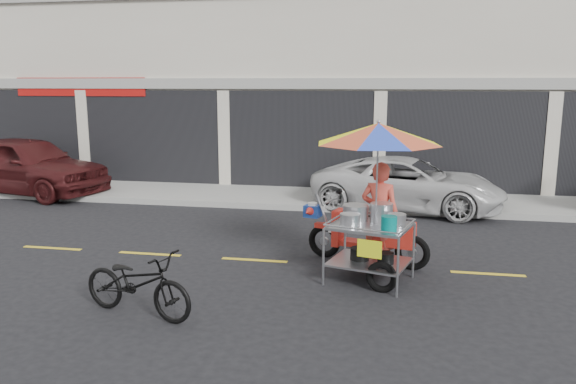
% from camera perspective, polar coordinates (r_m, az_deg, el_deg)
% --- Properties ---
extents(ground, '(90.00, 90.00, 0.00)m').
position_cam_1_polar(ground, '(9.87, 8.01, -7.54)').
color(ground, black).
extents(sidewalk, '(45.00, 3.00, 0.15)m').
position_cam_1_polar(sidewalk, '(15.17, 9.02, -0.69)').
color(sidewalk, gray).
rests_on(sidewalk, ground).
extents(shophouse_block, '(36.00, 8.11, 10.40)m').
position_cam_1_polar(shophouse_block, '(20.12, 18.13, 13.69)').
color(shophouse_block, beige).
rests_on(shophouse_block, ground).
extents(centerline, '(42.00, 0.10, 0.01)m').
position_cam_1_polar(centerline, '(9.87, 8.01, -7.52)').
color(centerline, gold).
rests_on(centerline, ground).
extents(maroon_sedan, '(5.21, 2.98, 1.67)m').
position_cam_1_polar(maroon_sedan, '(17.50, -25.07, 2.49)').
color(maroon_sedan, '#3F1314').
rests_on(maroon_sedan, ground).
extents(white_pickup, '(5.01, 3.03, 1.30)m').
position_cam_1_polar(white_pickup, '(14.28, 12.08, 0.82)').
color(white_pickup, silver).
rests_on(white_pickup, ground).
extents(near_bicycle, '(1.86, 1.05, 0.93)m').
position_cam_1_polar(near_bicycle, '(7.96, -15.05, -8.92)').
color(near_bicycle, black).
rests_on(near_bicycle, ground).
extents(food_vendor_rig, '(2.55, 2.51, 2.59)m').
position_cam_1_polar(food_vendor_rig, '(9.13, 8.96, 1.41)').
color(food_vendor_rig, black).
rests_on(food_vendor_rig, ground).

